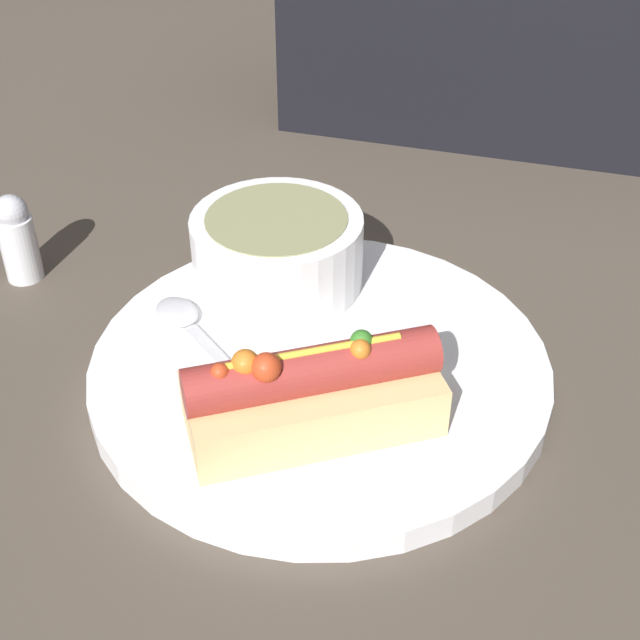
{
  "coord_description": "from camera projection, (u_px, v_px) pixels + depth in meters",
  "views": [
    {
      "loc": [
        0.12,
        -0.41,
        0.37
      ],
      "look_at": [
        0.0,
        0.0,
        0.05
      ],
      "focal_mm": 50.0,
      "sensor_mm": 36.0,
      "label": 1
    }
  ],
  "objects": [
    {
      "name": "ground_plane",
      "position": [
        320.0,
        378.0,
        0.57
      ],
      "size": [
        4.0,
        4.0,
        0.0
      ],
      "primitive_type": "plane",
      "color": "#4C4238"
    },
    {
      "name": "dinner_plate",
      "position": [
        320.0,
        368.0,
        0.57
      ],
      "size": [
        0.29,
        0.29,
        0.02
      ],
      "color": "white",
      "rests_on": "ground_plane"
    },
    {
      "name": "hot_dog",
      "position": [
        312.0,
        393.0,
        0.5
      ],
      "size": [
        0.15,
        0.13,
        0.06
      ],
      "rotation": [
        0.0,
        0.0,
        0.56
      ],
      "color": "#E5C17F",
      "rests_on": "dinner_plate"
    },
    {
      "name": "soup_bowl",
      "position": [
        277.0,
        248.0,
        0.61
      ],
      "size": [
        0.12,
        0.12,
        0.05
      ],
      "color": "white",
      "rests_on": "dinner_plate"
    },
    {
      "name": "spoon",
      "position": [
        193.0,
        329.0,
        0.58
      ],
      "size": [
        0.12,
        0.1,
        0.01
      ],
      "rotation": [
        0.0,
        0.0,
        2.46
      ],
      "color": "#B7B7BC",
      "rests_on": "dinner_plate"
    },
    {
      "name": "salt_shaker",
      "position": [
        17.0,
        238.0,
        0.64
      ],
      "size": [
        0.03,
        0.03,
        0.07
      ],
      "color": "silver",
      "rests_on": "ground_plane"
    }
  ]
}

